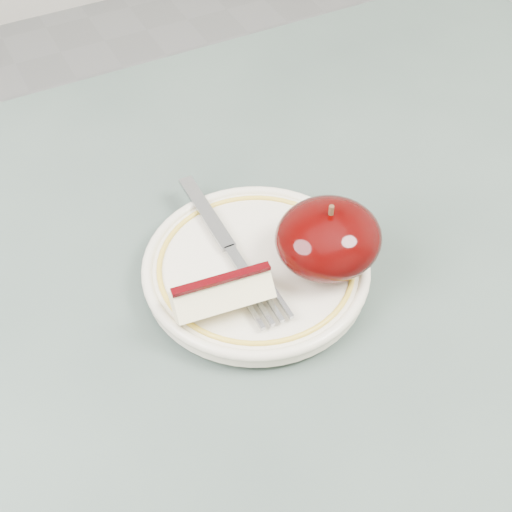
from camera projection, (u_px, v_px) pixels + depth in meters
name	position (u px, v px, depth m)	size (l,w,h in m)	color
table	(358.00, 427.00, 0.58)	(0.90, 0.90, 0.75)	brown
plate	(256.00, 268.00, 0.57)	(0.18, 0.18, 0.02)	beige
apple_half	(328.00, 238.00, 0.55)	(0.08, 0.08, 0.06)	black
apple_wedge	(222.00, 294.00, 0.52)	(0.08, 0.04, 0.04)	beige
fork	(230.00, 249.00, 0.57)	(0.03, 0.18, 0.00)	#92959A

